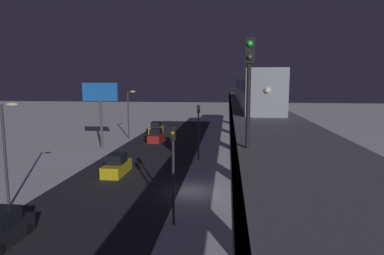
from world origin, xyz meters
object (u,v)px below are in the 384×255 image
(sedan_yellow, at_px, (156,128))
(subway_train, at_px, (250,87))
(traffic_light_near, at_px, (173,160))
(sedan_red, at_px, (156,136))
(commercial_billboard, at_px, (100,98))
(rail_signal, at_px, (249,74))
(sedan_yellow_2, at_px, (117,166))
(traffic_light_mid, at_px, (198,124))

(sedan_yellow, bearing_deg, subway_train, 132.43)
(traffic_light_near, bearing_deg, sedan_yellow, -76.27)
(sedan_red, height_order, commercial_billboard, commercial_billboard)
(rail_signal, bearing_deg, subway_train, -93.70)
(subway_train, distance_m, sedan_yellow_2, 18.51)
(subway_train, height_order, commercial_billboard, subway_train)
(traffic_light_mid, height_order, commercial_billboard, commercial_billboard)
(sedan_yellow_2, relative_size, commercial_billboard, 0.51)
(sedan_yellow_2, bearing_deg, traffic_light_mid, -137.32)
(subway_train, distance_m, commercial_billboard, 19.76)
(sedan_red, bearing_deg, traffic_light_mid, 123.36)
(commercial_billboard, bearing_deg, sedan_yellow, -106.25)
(subway_train, bearing_deg, traffic_light_mid, 28.30)
(rail_signal, relative_size, sedan_red, 0.97)
(sedan_yellow_2, xyz_separation_m, sedan_red, (0.00, -18.31, -0.00))
(sedan_red, distance_m, commercial_billboard, 10.64)
(sedan_yellow_2, bearing_deg, commercial_billboard, -63.02)
(traffic_light_near, bearing_deg, rail_signal, 117.52)
(rail_signal, xyz_separation_m, sedan_red, (11.60, -37.36, -8.55))
(rail_signal, relative_size, sedan_yellow_2, 0.89)
(subway_train, xyz_separation_m, traffic_light_near, (5.99, 21.33, -4.21))
(sedan_red, relative_size, commercial_billboard, 0.46)
(traffic_light_near, bearing_deg, sedan_yellow_2, -56.17)
(traffic_light_near, height_order, traffic_light_mid, same)
(traffic_light_mid, bearing_deg, sedan_yellow_2, 42.68)
(rail_signal, relative_size, traffic_light_near, 0.62)
(rail_signal, xyz_separation_m, sedan_yellow_2, (11.60, -19.05, -8.55))
(subway_train, bearing_deg, sedan_yellow, -47.57)
(rail_signal, height_order, sedan_yellow_2, rail_signal)
(sedan_yellow_2, height_order, traffic_light_near, traffic_light_near)
(sedan_yellow, distance_m, sedan_yellow_2, 26.92)
(rail_signal, bearing_deg, commercial_billboard, -60.32)
(sedan_red, bearing_deg, commercial_billboard, 45.70)
(sedan_yellow, distance_m, traffic_light_mid, 22.27)
(subway_train, bearing_deg, sedan_yellow_2, 36.94)
(rail_signal, xyz_separation_m, traffic_light_near, (4.10, -7.86, -5.15))
(sedan_yellow_2, bearing_deg, traffic_light_near, 123.83)
(subway_train, bearing_deg, rail_signal, 86.30)
(sedan_yellow, height_order, sedan_yellow_2, same)
(subway_train, relative_size, rail_signal, 9.22)
(sedan_yellow, height_order, traffic_light_near, traffic_light_near)
(traffic_light_mid, bearing_deg, sedan_yellow, -65.00)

